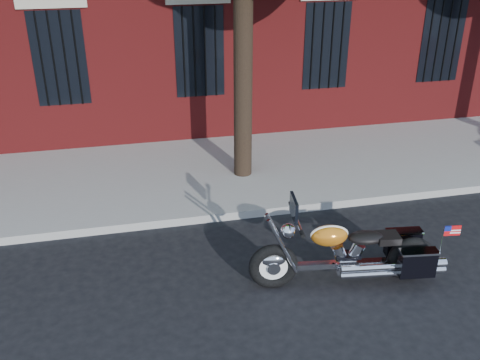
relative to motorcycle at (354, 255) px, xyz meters
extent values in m
plane|color=black|center=(-1.26, 0.90, -0.49)|extent=(120.00, 120.00, 0.00)
cube|color=gray|center=(-1.26, 2.28, -0.41)|extent=(40.00, 0.16, 0.15)
cube|color=gray|center=(-1.26, 4.16, -0.41)|extent=(40.00, 3.60, 0.15)
cube|color=black|center=(-1.26, 6.01, 1.71)|extent=(1.10, 0.14, 2.00)
cylinder|color=black|center=(-1.26, 5.93, 1.71)|extent=(0.04, 0.04, 2.00)
cylinder|color=black|center=(-0.76, 3.80, 2.01)|extent=(0.36, 0.36, 5.00)
torus|color=black|center=(-1.15, 0.15, -0.13)|extent=(0.73, 0.25, 0.71)
torus|color=black|center=(0.86, -0.10, -0.13)|extent=(0.73, 0.25, 0.71)
cylinder|color=white|center=(-1.15, 0.15, -0.13)|extent=(0.54, 0.13, 0.53)
cylinder|color=white|center=(0.86, -0.10, -0.13)|extent=(0.54, 0.13, 0.53)
ellipsoid|color=white|center=(-1.15, 0.15, -0.02)|extent=(0.39, 0.18, 0.20)
ellipsoid|color=#CB6E16|center=(0.86, -0.10, 0.00)|extent=(0.39, 0.20, 0.20)
cube|color=white|center=(-0.14, 0.02, -0.15)|extent=(1.60, 0.31, 0.09)
cylinder|color=white|center=(-0.09, 0.02, -0.17)|extent=(0.36, 0.23, 0.34)
cylinder|color=white|center=(0.41, -0.24, -0.16)|extent=(1.33, 0.26, 0.10)
ellipsoid|color=#CB6E16|center=(-0.38, 0.05, 0.34)|extent=(0.56, 0.37, 0.30)
ellipsoid|color=black|center=(0.15, -0.01, 0.28)|extent=(0.55, 0.37, 0.16)
cube|color=black|center=(0.86, 0.17, -0.01)|extent=(0.53, 0.23, 0.40)
cube|color=black|center=(0.79, -0.38, -0.01)|extent=(0.53, 0.23, 0.40)
cylinder|color=white|center=(-0.85, 0.11, 0.64)|extent=(0.14, 0.83, 0.04)
sphere|color=white|center=(-0.96, 0.13, 0.45)|extent=(0.24, 0.24, 0.21)
cube|color=black|center=(-0.89, 0.12, 0.81)|extent=(0.10, 0.43, 0.30)
cube|color=red|center=(1.18, -0.47, 0.52)|extent=(0.23, 0.05, 0.15)
camera|label=1|loc=(-3.00, -5.93, 4.26)|focal=40.00mm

